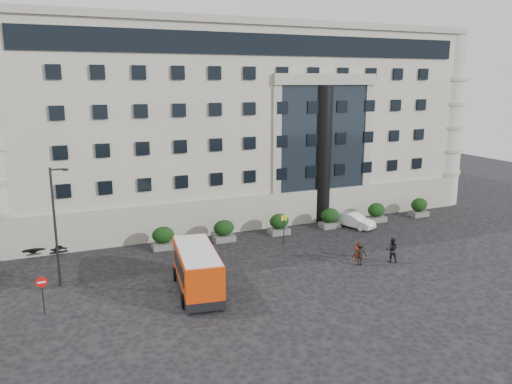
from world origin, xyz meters
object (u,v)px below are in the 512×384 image
Objects in this scene: hedge_e at (376,212)px; bus_stop_sign at (284,224)px; parked_car_d at (33,239)px; no_entry_sign at (42,288)px; hedge_c at (279,224)px; street_lamp at (56,223)px; pedestrian_c at (360,253)px; parked_car_c at (56,237)px; white_taxi at (354,220)px; hedge_b at (224,231)px; pedestrian_a at (357,252)px; hedge_d at (330,218)px; hedge_f at (419,207)px; minibus at (197,268)px; pedestrian_b at (392,250)px; hedge_a at (163,238)px.

hedge_e is 0.73× the size of bus_stop_sign.
no_entry_sign is at bearing -90.75° from parked_car_d.
no_entry_sign is at bearing -155.51° from hedge_c.
street_lamp is 21.31m from pedestrian_c.
hedge_e is 0.38× the size of parked_car_c.
hedge_c is 20.62m from parked_car_d.
street_lamp is 4.98m from no_entry_sign.
street_lamp is at bearing 1.84° from pedestrian_c.
parked_car_c is at bearing 171.70° from hedge_e.
white_taxi is at bearing 8.86° from street_lamp.
hedge_b is 1.00× the size of hedge_e.
pedestrian_a is at bearing -48.08° from hedge_b.
hedge_c reaches higher than parked_car_c.
hedge_c is at bearing 180.00° from hedge_d.
hedge_e is 1.00× the size of hedge_f.
minibus is at bearing -160.39° from hedge_f.
hedge_e reaches higher than pedestrian_a.
hedge_c is 13.77m from minibus.
pedestrian_b is at bearing 5.75° from minibus.
hedge_b is at bearing 0.00° from hedge_a.
hedge_f is 36.02m from parked_car_d.
hedge_b is at bearing 31.90° from no_entry_sign.
hedge_a is 9.89m from street_lamp.
pedestrian_c is (-13.39, -9.23, -0.04)m from hedge_f.
parked_car_c is at bearing 158.17° from bus_stop_sign.
parked_car_c is 24.58m from pedestrian_c.
minibus reaches higher than pedestrian_a.
hedge_d is at bearing 0.00° from hedge_a.
pedestrian_c is at bearing -64.20° from bus_stop_sign.
bus_stop_sign is 20.57m from parked_car_d.
hedge_b is 13.88m from pedestrian_b.
bus_stop_sign reaches higher than no_entry_sign.
parked_car_c is at bearing 172.95° from hedge_f.
white_taxi is (7.33, -0.80, -0.27)m from hedge_c.
pedestrian_b is (-2.57, -8.86, 0.29)m from white_taxi.
hedge_d is 1.00× the size of hedge_f.
hedge_b reaches higher than parked_car_d.
hedge_e reaches higher than parked_car_c.
hedge_b and hedge_e have the same top height.
hedge_a is 0.79× the size of no_entry_sign.
hedge_f is at bearing 0.00° from hedge_c.
hedge_c is 9.49m from pedestrian_c.
hedge_a is at bearing -22.19° from pedestrian_c.
parked_car_d is (-14.95, 4.37, -0.20)m from hedge_b.
hedge_d is at bearing 19.76° from no_entry_sign.
hedge_d is at bearing -13.79° from parked_car_d.
hedge_c reaches higher than pedestrian_c.
hedge_c is at bearing 0.00° from hedge_a.
hedge_f is 34.45m from street_lamp.
pedestrian_c is (21.61, -0.39, -0.77)m from no_entry_sign.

